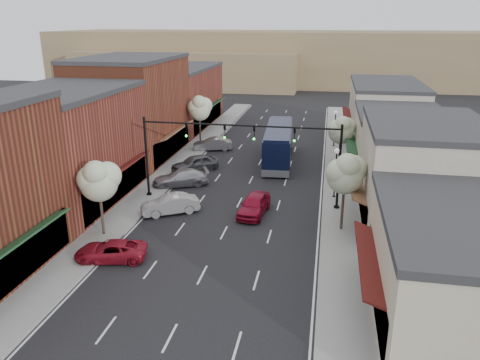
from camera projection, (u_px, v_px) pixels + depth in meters
The scene contains 29 objects.
ground at pixel (218, 245), 31.84m from camera, with size 160.00×160.00×0.00m, color black.
sidewalk_left at pixel (181, 161), 50.49m from camera, with size 2.80×73.00×0.15m, color gray.
sidewalk_right at pixel (340, 170), 47.54m from camera, with size 2.80×73.00×0.15m, color gray.
curb_left at pixel (194, 162), 50.25m from camera, with size 0.25×73.00×0.17m, color gray.
curb_right at pixel (326, 169), 47.79m from camera, with size 0.25×73.00×0.17m, color gray.
bldg_left_midnear at pixel (65, 147), 38.41m from camera, with size 10.14×14.10×9.40m.
bldg_left_midfar at pixel (132, 108), 51.18m from camera, with size 10.14×14.10×10.90m.
bldg_left_far at pixel (178, 97), 66.46m from camera, with size 10.14×18.10×8.40m.
bldg_right_near at pixel (460, 270), 22.92m from camera, with size 9.14×12.10×5.90m.
bldg_right_midnear at pixel (421, 175), 33.75m from camera, with size 9.14×12.10×7.90m.
bldg_right_midfar at pixel (398, 144), 45.14m from camera, with size 9.14×12.10×6.40m.
bldg_right_far at pixel (384, 113), 58.00m from camera, with size 9.14×16.10×7.40m.
hill_far at pixel (302, 57), 113.56m from camera, with size 120.00×30.00×12.00m, color #7A6647.
hill_near at pixel (190, 68), 107.44m from camera, with size 50.00×20.00×8.00m, color #7A6647.
signal_mast_right at pixel (309, 153), 36.79m from camera, with size 8.22×0.46×7.00m.
signal_mast_left at pixel (173, 146), 38.77m from camera, with size 8.22×0.46×7.00m.
tree_right_near at pixel (346, 173), 32.60m from camera, with size 2.85×2.65×5.95m.
tree_right_far at pixel (342, 129), 47.62m from camera, with size 2.85×2.65×5.43m.
tree_left_near at pixel (99, 180), 31.87m from camera, with size 2.85×2.65×5.69m.
tree_left_far at pixel (200, 108), 55.92m from camera, with size 2.85×2.65×6.13m.
lamp_post_near at pixel (336, 165), 39.26m from camera, with size 0.44×0.44×4.44m.
lamp_post_far at pixel (335, 122), 55.53m from camera, with size 0.44×0.44×4.44m.
coach_bus at pixel (278, 144), 50.13m from camera, with size 3.51×12.52×3.78m.
red_hatchback at pixel (254, 205), 36.69m from camera, with size 1.89×4.70×1.60m, color maroon.
parked_car_a at pixel (111, 251), 29.72m from camera, with size 2.09×4.53×1.26m, color maroon.
parked_car_b at pixel (170, 204), 36.88m from camera, with size 1.58×4.53×1.49m, color silver.
parked_car_c at pixel (181, 178), 43.07m from camera, with size 2.09×5.13×1.49m, color #A4A4AA.
parked_car_d at pixel (195, 163), 47.21m from camera, with size 1.94×4.83×1.64m, color #505157.
parked_car_e at pixel (213, 144), 54.84m from camera, with size 1.57×4.49×1.48m, color #95959A.
Camera 1 is at (6.83, -27.90, 14.53)m, focal length 35.00 mm.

